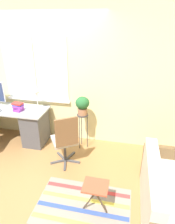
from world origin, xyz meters
TOP-DOWN VIEW (x-y plane):
  - ground_plane at (0.00, 0.00)m, footprint 14.00×14.00m
  - wall_back_with_window at (-0.00, 0.68)m, footprint 9.00×0.12m
  - desk at (-0.76, 0.30)m, footprint 1.80×0.61m
  - mouse at (-0.71, 0.14)m, footprint 0.04×0.06m
  - desk_lamp at (-0.05, 0.41)m, footprint 0.14×0.14m
  - book_stack at (-0.38, 0.25)m, footprint 0.22×0.19m
  - office_chair_swivel at (0.71, -0.22)m, footprint 0.56×0.57m
  - couch_loveseat at (2.36, -0.94)m, footprint 0.81×1.44m
  - plant_stand at (0.88, 0.36)m, footprint 0.21×0.21m
  - potted_plant at (0.88, 0.36)m, footprint 0.26×0.26m
  - floor_rug_striped at (1.21, -1.02)m, footprint 1.29×0.84m
  - folding_stool at (1.39, -1.06)m, footprint 0.34×0.27m

SIDE VIEW (x-z plane):
  - ground_plane at x=0.00m, z-range 0.00..0.00m
  - floor_rug_striped at x=1.21m, z-range 0.00..0.01m
  - couch_loveseat at x=2.36m, z-range -0.11..0.67m
  - desk at x=-0.76m, z-range 0.02..0.75m
  - folding_stool at x=1.39m, z-range 0.17..0.63m
  - office_chair_swivel at x=0.71m, z-range 0.02..0.99m
  - plant_stand at x=0.88m, z-range 0.24..0.96m
  - mouse at x=-0.71m, z-range 0.72..0.75m
  - book_stack at x=-0.38m, z-range 0.72..0.88m
  - potted_plant at x=0.88m, z-range 0.75..1.10m
  - desk_lamp at x=-0.05m, z-range 0.84..1.25m
  - wall_back_with_window at x=0.00m, z-range 0.00..2.70m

